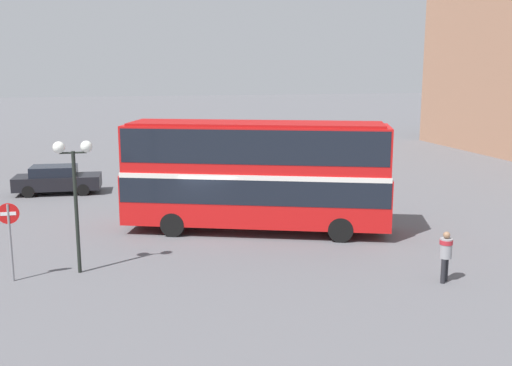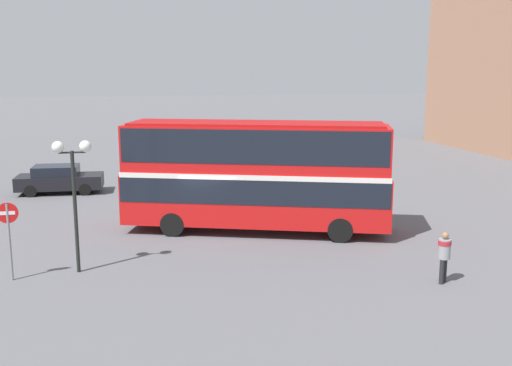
% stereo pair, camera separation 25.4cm
% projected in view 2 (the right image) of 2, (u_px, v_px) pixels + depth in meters
% --- Properties ---
extents(ground_plane, '(240.00, 240.00, 0.00)m').
position_uv_depth(ground_plane, '(209.00, 232.00, 24.49)').
color(ground_plane, '#5B5B60').
extents(double_decker_bus, '(10.93, 6.17, 4.49)m').
position_uv_depth(double_decker_bus, '(256.00, 170.00, 24.22)').
color(double_decker_bus, red).
rests_on(double_decker_bus, ground_plane).
extents(pedestrian_foreground, '(0.57, 0.57, 1.64)m').
position_uv_depth(pedestrian_foreground, '(444.00, 252.00, 18.60)').
color(pedestrian_foreground, '#232328').
rests_on(pedestrian_foreground, ground_plane).
extents(parked_car_kerb_near, '(4.05, 1.92, 1.51)m').
position_uv_depth(parked_car_kerb_near, '(179.00, 165.00, 36.70)').
color(parked_car_kerb_near, silver).
rests_on(parked_car_kerb_near, ground_plane).
extents(parked_car_kerb_far, '(4.56, 2.12, 1.50)m').
position_uv_depth(parked_car_kerb_far, '(59.00, 179.00, 32.03)').
color(parked_car_kerb_far, black).
rests_on(parked_car_kerb_far, ground_plane).
extents(street_lamp_twin_globe, '(1.22, 0.38, 4.36)m').
position_uv_depth(street_lamp_twin_globe, '(73.00, 169.00, 19.14)').
color(street_lamp_twin_globe, black).
rests_on(street_lamp_twin_globe, ground_plane).
extents(no_entry_sign, '(0.66, 0.08, 2.52)m').
position_uv_depth(no_entry_sign, '(9.00, 228.00, 18.70)').
color(no_entry_sign, gray).
rests_on(no_entry_sign, ground_plane).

